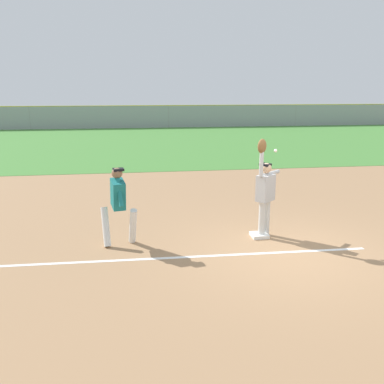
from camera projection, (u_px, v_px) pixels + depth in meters
ground_plane at (288, 254)px, 8.66m from camera, size 84.34×84.34×0.00m
outfield_grass at (182, 142)px, 26.43m from camera, size 45.23×19.10×0.01m
chalk_foul_line at (77, 262)px, 8.21m from camera, size 12.00×0.33×0.01m
first_base at (259, 235)px, 9.62m from camera, size 0.39×0.39×0.08m
fielder at (265, 189)px, 9.40m from camera, size 0.75×0.67×2.28m
runner at (118, 201)px, 8.90m from camera, size 0.81×0.84×1.72m
baseball at (276, 151)px, 9.05m from camera, size 0.07×0.07×0.07m
outfield_fence at (169, 116)px, 35.37m from camera, size 45.31×0.08×1.89m
parked_car_red at (77, 117)px, 37.91m from camera, size 4.44×2.19×1.25m
parked_car_silver at (123, 117)px, 39.18m from camera, size 4.56×2.44×1.25m
parked_car_green at (177, 116)px, 39.70m from camera, size 4.58×2.49×1.25m
parked_car_white at (224, 116)px, 39.89m from camera, size 4.49×2.30×1.25m
parked_car_black at (271, 115)px, 41.01m from camera, size 4.54×2.39×1.25m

